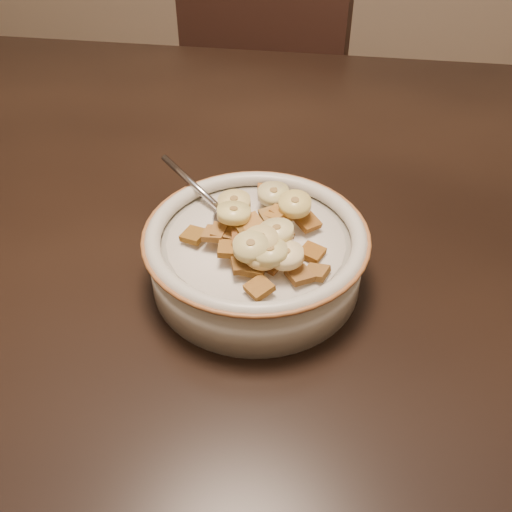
% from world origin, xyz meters
% --- Properties ---
extents(floor, '(4.00, 4.50, 0.10)m').
position_xyz_m(floor, '(0.00, 0.00, -0.05)').
color(floor, '#422816').
rests_on(floor, ground).
extents(table, '(1.42, 0.94, 0.04)m').
position_xyz_m(table, '(0.00, 0.00, 0.73)').
color(table, black).
rests_on(table, floor).
extents(chair, '(0.44, 0.44, 0.84)m').
position_xyz_m(chair, '(0.00, 0.47, 0.42)').
color(chair, black).
rests_on(chair, floor).
extents(cereal_bowl, '(0.20, 0.20, 0.05)m').
position_xyz_m(cereal_bowl, '(0.13, -0.14, 0.77)').
color(cereal_bowl, '#BCBAB5').
rests_on(cereal_bowl, table).
extents(milk, '(0.17, 0.17, 0.00)m').
position_xyz_m(milk, '(0.13, -0.14, 0.80)').
color(milk, white).
rests_on(milk, cereal_bowl).
extents(spoon, '(0.06, 0.06, 0.01)m').
position_xyz_m(spoon, '(0.10, -0.12, 0.80)').
color(spoon, '#B6B7BF').
rests_on(spoon, cereal_bowl).
extents(cereal_square_0, '(0.03, 0.03, 0.01)m').
position_xyz_m(cereal_square_0, '(0.10, -0.10, 0.81)').
color(cereal_square_0, olive).
rests_on(cereal_square_0, milk).
extents(cereal_square_1, '(0.03, 0.03, 0.01)m').
position_xyz_m(cereal_square_1, '(0.19, -0.18, 0.80)').
color(cereal_square_1, brown).
rests_on(cereal_square_1, milk).
extents(cereal_square_2, '(0.03, 0.03, 0.01)m').
position_xyz_m(cereal_square_2, '(0.17, -0.19, 0.81)').
color(cereal_square_2, brown).
rests_on(cereal_square_2, milk).
extents(cereal_square_3, '(0.03, 0.03, 0.01)m').
position_xyz_m(cereal_square_3, '(0.15, -0.14, 0.82)').
color(cereal_square_3, brown).
rests_on(cereal_square_3, milk).
extents(cereal_square_4, '(0.03, 0.03, 0.01)m').
position_xyz_m(cereal_square_4, '(0.12, -0.19, 0.81)').
color(cereal_square_4, brown).
rests_on(cereal_square_4, milk).
extents(cereal_square_5, '(0.02, 0.02, 0.01)m').
position_xyz_m(cereal_square_5, '(0.11, -0.18, 0.82)').
color(cereal_square_5, brown).
rests_on(cereal_square_5, milk).
extents(cereal_square_6, '(0.03, 0.03, 0.01)m').
position_xyz_m(cereal_square_6, '(0.07, -0.15, 0.81)').
color(cereal_square_6, '#8A601D').
rests_on(cereal_square_6, milk).
extents(cereal_square_7, '(0.03, 0.03, 0.01)m').
position_xyz_m(cereal_square_7, '(0.12, -0.15, 0.82)').
color(cereal_square_7, brown).
rests_on(cereal_square_7, milk).
extents(cereal_square_8, '(0.03, 0.03, 0.01)m').
position_xyz_m(cereal_square_8, '(0.15, -0.12, 0.82)').
color(cereal_square_8, brown).
rests_on(cereal_square_8, milk).
extents(cereal_square_9, '(0.03, 0.03, 0.01)m').
position_xyz_m(cereal_square_9, '(0.17, -0.12, 0.81)').
color(cereal_square_9, brown).
rests_on(cereal_square_9, milk).
extents(cereal_square_10, '(0.03, 0.03, 0.01)m').
position_xyz_m(cereal_square_10, '(0.15, -0.18, 0.81)').
color(cereal_square_10, brown).
rests_on(cereal_square_10, milk).
extents(cereal_square_11, '(0.03, 0.03, 0.01)m').
position_xyz_m(cereal_square_11, '(0.18, -0.16, 0.81)').
color(cereal_square_11, '#885A17').
rests_on(cereal_square_11, milk).
extents(cereal_square_12, '(0.02, 0.02, 0.01)m').
position_xyz_m(cereal_square_12, '(0.13, -0.19, 0.81)').
color(cereal_square_12, brown).
rests_on(cereal_square_12, milk).
extents(cereal_square_13, '(0.03, 0.03, 0.01)m').
position_xyz_m(cereal_square_13, '(0.10, -0.12, 0.81)').
color(cereal_square_13, brown).
rests_on(cereal_square_13, milk).
extents(cereal_square_14, '(0.02, 0.02, 0.01)m').
position_xyz_m(cereal_square_14, '(0.10, -0.15, 0.82)').
color(cereal_square_14, '#8F5F2A').
rests_on(cereal_square_14, milk).
extents(cereal_square_15, '(0.03, 0.03, 0.01)m').
position_xyz_m(cereal_square_15, '(0.15, -0.08, 0.81)').
color(cereal_square_15, brown).
rests_on(cereal_square_15, milk).
extents(cereal_square_16, '(0.02, 0.02, 0.01)m').
position_xyz_m(cereal_square_16, '(0.12, -0.16, 0.82)').
color(cereal_square_16, brown).
rests_on(cereal_square_16, milk).
extents(cereal_square_17, '(0.03, 0.03, 0.01)m').
position_xyz_m(cereal_square_17, '(0.14, -0.21, 0.81)').
color(cereal_square_17, '#986522').
rests_on(cereal_square_17, milk).
extents(cereal_square_18, '(0.02, 0.02, 0.01)m').
position_xyz_m(cereal_square_18, '(0.09, -0.16, 0.82)').
color(cereal_square_18, olive).
rests_on(cereal_square_18, milk).
extents(cereal_square_19, '(0.03, 0.03, 0.01)m').
position_xyz_m(cereal_square_19, '(0.12, -0.15, 0.83)').
color(cereal_square_19, olive).
rests_on(cereal_square_19, milk).
extents(cereal_square_20, '(0.03, 0.03, 0.01)m').
position_xyz_m(cereal_square_20, '(0.14, -0.12, 0.82)').
color(cereal_square_20, olive).
rests_on(cereal_square_20, milk).
extents(cereal_square_21, '(0.03, 0.03, 0.01)m').
position_xyz_m(cereal_square_21, '(0.15, -0.08, 0.81)').
color(cereal_square_21, brown).
rests_on(cereal_square_21, milk).
extents(cereal_square_22, '(0.03, 0.03, 0.01)m').
position_xyz_m(cereal_square_22, '(0.14, -0.12, 0.82)').
color(cereal_square_22, olive).
rests_on(cereal_square_22, milk).
extents(cereal_square_23, '(0.02, 0.02, 0.01)m').
position_xyz_m(cereal_square_23, '(0.13, -0.07, 0.81)').
color(cereal_square_23, brown).
rests_on(cereal_square_23, milk).
extents(banana_slice_0, '(0.04, 0.04, 0.01)m').
position_xyz_m(banana_slice_0, '(0.14, -0.09, 0.82)').
color(banana_slice_0, '#E0D17D').
rests_on(banana_slice_0, milk).
extents(banana_slice_1, '(0.04, 0.04, 0.01)m').
position_xyz_m(banana_slice_1, '(0.14, -0.17, 0.83)').
color(banana_slice_1, '#E3C06E').
rests_on(banana_slice_1, milk).
extents(banana_slice_2, '(0.04, 0.04, 0.01)m').
position_xyz_m(banana_slice_2, '(0.16, -0.12, 0.83)').
color(banana_slice_2, '#E2C16E').
rests_on(banana_slice_2, milk).
extents(banana_slice_3, '(0.04, 0.04, 0.01)m').
position_xyz_m(banana_slice_3, '(0.14, -0.09, 0.82)').
color(banana_slice_3, '#CBBC80').
rests_on(banana_slice_3, milk).
extents(banana_slice_4, '(0.04, 0.04, 0.01)m').
position_xyz_m(banana_slice_4, '(0.10, -0.12, 0.83)').
color(banana_slice_4, '#FCD985').
rests_on(banana_slice_4, milk).
extents(banana_slice_5, '(0.04, 0.04, 0.02)m').
position_xyz_m(banana_slice_5, '(0.13, -0.18, 0.83)').
color(banana_slice_5, '#DFD57E').
rests_on(banana_slice_5, milk).
extents(banana_slice_6, '(0.04, 0.04, 0.01)m').
position_xyz_m(banana_slice_6, '(0.15, -0.16, 0.83)').
color(banana_slice_6, beige).
rests_on(banana_slice_6, milk).
extents(banana_slice_7, '(0.04, 0.04, 0.01)m').
position_xyz_m(banana_slice_7, '(0.16, -0.18, 0.82)').
color(banana_slice_7, '#FFE4A7').
rests_on(banana_slice_7, milk).
extents(banana_slice_8, '(0.04, 0.04, 0.01)m').
position_xyz_m(banana_slice_8, '(0.15, -0.19, 0.83)').
color(banana_slice_8, '#D4C384').
rests_on(banana_slice_8, milk).
extents(banana_slice_9, '(0.04, 0.04, 0.01)m').
position_xyz_m(banana_slice_9, '(0.14, -0.18, 0.82)').
color(banana_slice_9, '#FFD684').
rests_on(banana_slice_9, milk).
extents(banana_slice_10, '(0.04, 0.04, 0.01)m').
position_xyz_m(banana_slice_10, '(0.11, -0.14, 0.83)').
color(banana_slice_10, '#FBED89').
rests_on(banana_slice_10, milk).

